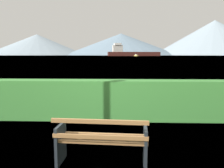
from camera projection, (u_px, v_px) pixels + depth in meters
ground_plane at (102, 163)px, 4.04m from camera, size 1400.00×1400.00×0.00m
water_surface at (121, 56)px, 308.45m from camera, size 620.00×620.00×0.00m
park_bench at (102, 141)px, 3.93m from camera, size 1.57×0.66×0.87m
hedge_row at (110, 100)px, 6.76m from camera, size 7.74×0.64×1.14m
cargo_ship_large at (130, 52)px, 290.64m from camera, size 66.01×22.10×15.65m
sailboat_mid at (136, 55)px, 257.75m from camera, size 4.46×7.26×2.10m
distant_hills at (148, 41)px, 561.48m from camera, size 690.43×288.08×81.92m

